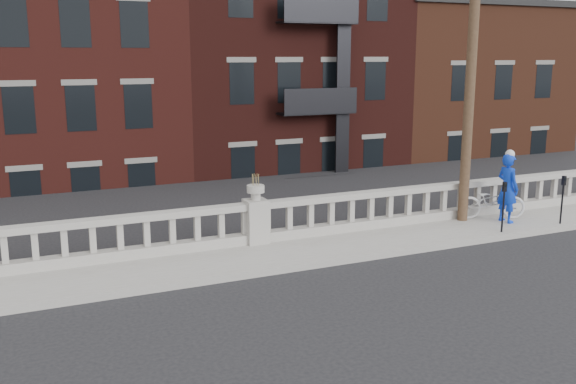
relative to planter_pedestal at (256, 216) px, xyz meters
name	(u,v)px	position (x,y,z in m)	size (l,w,h in m)	color
ground	(330,302)	(0.00, -3.95, -0.83)	(120.00, 120.00, 0.00)	black
sidewalk	(271,256)	(0.00, -0.95, -0.76)	(32.00, 2.20, 0.15)	gray
balustrade	(256,224)	(0.00, 0.00, -0.19)	(28.00, 0.34, 1.03)	gray
planter_pedestal	(256,216)	(0.00, 0.00, 0.00)	(0.55, 0.55, 1.76)	gray
lower_level	(129,98)	(0.56, 19.09, 1.80)	(80.00, 44.00, 20.80)	#605E59
utility_pole	(473,38)	(6.20, -0.35, 4.41)	(1.60, 0.28, 10.00)	#422D1E
parking_meter_c	(504,201)	(6.33, -1.80, 0.17)	(0.10, 0.09, 1.36)	black
parking_meter_d	(563,194)	(8.44, -1.80, 0.17)	(0.10, 0.09, 1.36)	black
bicycle	(492,201)	(7.07, -0.54, -0.18)	(0.67, 1.92, 1.01)	silver
cyclist	(508,188)	(7.19, -1.00, 0.29)	(0.71, 0.47, 1.95)	#0D33C5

